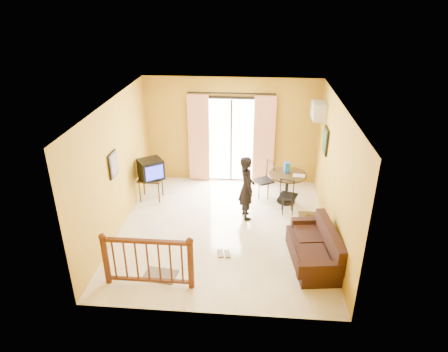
# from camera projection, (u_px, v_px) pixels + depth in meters

# --- Properties ---
(ground) EXTENTS (5.00, 5.00, 0.00)m
(ground) POSITION_uv_depth(u_px,v_px,m) (223.00, 229.00, 8.74)
(ground) COLOR beige
(ground) RESTS_ON ground
(room_shell) EXTENTS (5.00, 5.00, 5.00)m
(room_shell) POSITION_uv_depth(u_px,v_px,m) (223.00, 157.00, 8.01)
(room_shell) COLOR white
(room_shell) RESTS_ON ground
(balcony_door) EXTENTS (2.25, 0.14, 2.46)m
(balcony_door) POSITION_uv_depth(u_px,v_px,m) (231.00, 140.00, 10.42)
(balcony_door) COLOR black
(balcony_door) RESTS_ON ground
(tv_table) EXTENTS (0.57, 0.47, 0.57)m
(tv_table) POSITION_uv_depth(u_px,v_px,m) (151.00, 181.00, 9.79)
(tv_table) COLOR black
(tv_table) RESTS_ON ground
(television) EXTENTS (0.72, 0.71, 0.49)m
(television) POSITION_uv_depth(u_px,v_px,m) (151.00, 169.00, 9.65)
(television) COLOR black
(television) RESTS_ON tv_table
(picture_left) EXTENTS (0.05, 0.42, 0.52)m
(picture_left) POSITION_uv_depth(u_px,v_px,m) (113.00, 165.00, 8.06)
(picture_left) COLOR black
(picture_left) RESTS_ON room_shell
(dining_table) EXTENTS (0.90, 0.90, 0.75)m
(dining_table) POSITION_uv_depth(u_px,v_px,m) (287.00, 180.00, 9.60)
(dining_table) COLOR black
(dining_table) RESTS_ON ground
(water_jug) EXTENTS (0.14, 0.14, 0.26)m
(water_jug) POSITION_uv_depth(u_px,v_px,m) (287.00, 167.00, 9.55)
(water_jug) COLOR blue
(water_jug) RESTS_ON dining_table
(serving_tray) EXTENTS (0.31, 0.22, 0.02)m
(serving_tray) POSITION_uv_depth(u_px,v_px,m) (299.00, 176.00, 9.42)
(serving_tray) COLOR beige
(serving_tray) RESTS_ON dining_table
(dining_chairs) EXTENTS (1.08, 1.28, 0.95)m
(dining_chairs) POSITION_uv_depth(u_px,v_px,m) (275.00, 205.00, 9.72)
(dining_chairs) COLOR black
(dining_chairs) RESTS_ON ground
(air_conditioner) EXTENTS (0.31, 0.60, 0.40)m
(air_conditioner) POSITION_uv_depth(u_px,v_px,m) (318.00, 111.00, 9.41)
(air_conditioner) COLOR silver
(air_conditioner) RESTS_ON room_shell
(botanical_print) EXTENTS (0.05, 0.50, 0.60)m
(botanical_print) POSITION_uv_depth(u_px,v_px,m) (325.00, 141.00, 9.03)
(botanical_print) COLOR black
(botanical_print) RESTS_ON room_shell
(coffee_table) EXTENTS (0.47, 0.84, 0.38)m
(coffee_table) POSITION_uv_depth(u_px,v_px,m) (311.00, 227.00, 8.36)
(coffee_table) COLOR black
(coffee_table) RESTS_ON ground
(bowl) EXTENTS (0.23, 0.23, 0.07)m
(bowl) POSITION_uv_depth(u_px,v_px,m) (311.00, 218.00, 8.37)
(bowl) COLOR #523C1C
(bowl) RESTS_ON coffee_table
(sofa) EXTENTS (0.94, 1.72, 0.78)m
(sofa) POSITION_uv_depth(u_px,v_px,m) (316.00, 250.00, 7.56)
(sofa) COLOR black
(sofa) RESTS_ON ground
(standing_person) EXTENTS (0.50, 0.62, 1.50)m
(standing_person) POSITION_uv_depth(u_px,v_px,m) (247.00, 188.00, 8.89)
(standing_person) COLOR black
(standing_person) RESTS_ON ground
(stair_balustrade) EXTENTS (1.63, 0.13, 1.04)m
(stair_balustrade) POSITION_uv_depth(u_px,v_px,m) (148.00, 259.00, 6.87)
(stair_balustrade) COLOR #471E0F
(stair_balustrade) RESTS_ON ground
(doormat) EXTENTS (0.65, 0.47, 0.02)m
(doormat) POSITION_uv_depth(u_px,v_px,m) (160.00, 275.00, 7.33)
(doormat) COLOR #5E554B
(doormat) RESTS_ON ground
(sandals) EXTENTS (0.29, 0.27, 0.03)m
(sandals) POSITION_uv_depth(u_px,v_px,m) (224.00, 254.00, 7.91)
(sandals) COLOR #523C1C
(sandals) RESTS_ON ground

